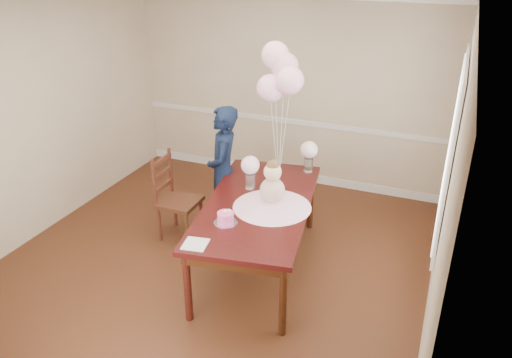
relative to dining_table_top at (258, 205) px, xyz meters
name	(u,v)px	position (x,y,z in m)	size (l,w,h in m)	color
floor	(210,267)	(-0.48, -0.21, -0.76)	(4.50, 5.00, 0.00)	#34180D
ceiling	(198,8)	(-0.48, -0.21, 1.94)	(4.50, 5.00, 0.02)	white
wall_back	(288,90)	(-0.48, 2.29, 0.59)	(4.50, 0.02, 2.70)	tan
wall_left	(28,124)	(-2.73, -0.21, 0.59)	(0.02, 5.00, 2.70)	tan
wall_right	(447,192)	(1.77, -0.21, 0.59)	(0.02, 5.00, 2.70)	tan
chair_rail_trim	(287,121)	(-0.48, 2.28, 0.14)	(4.50, 0.02, 0.07)	silver
baseboard_trim	(285,174)	(-0.48, 2.28, -0.70)	(4.50, 0.02, 0.12)	silver
window_frame	(452,148)	(1.75, 0.29, 0.79)	(0.02, 1.66, 1.56)	white
window_blinds	(449,148)	(1.73, 0.29, 0.79)	(0.01, 1.50, 1.40)	white
dining_table_top	(258,205)	(0.00, 0.00, 0.00)	(1.05, 2.10, 0.05)	black
table_apron	(258,212)	(0.00, 0.00, -0.08)	(0.95, 2.00, 0.11)	black
table_leg_fl	(188,287)	(-0.28, -1.03, -0.39)	(0.07, 0.07, 0.74)	black
table_leg_fr	(283,301)	(0.59, -0.88, -0.39)	(0.07, 0.07, 0.74)	black
table_leg_bl	(241,193)	(-0.59, 0.88, -0.39)	(0.07, 0.07, 0.74)	black
table_leg_br	(311,201)	(0.28, 1.03, -0.39)	(0.07, 0.07, 0.74)	black
baby_skirt	(272,202)	(0.16, -0.03, 0.08)	(0.80, 0.80, 0.11)	#FFBBDD
baby_torso	(272,190)	(0.16, -0.03, 0.22)	(0.25, 0.25, 0.25)	pink
baby_head	(273,172)	(0.16, -0.03, 0.42)	(0.18, 0.18, 0.18)	beige
baby_hair	(273,166)	(0.16, -0.03, 0.48)	(0.13, 0.13, 0.13)	brown
cake_platter	(226,223)	(-0.13, -0.50, 0.03)	(0.23, 0.23, 0.01)	silver
birthday_cake	(226,218)	(-0.13, -0.50, 0.09)	(0.16, 0.16, 0.11)	#F04B9B
cake_flower_a	(225,211)	(-0.13, -0.50, 0.16)	(0.03, 0.03, 0.03)	white
cake_flower_b	(229,211)	(-0.10, -0.48, 0.16)	(0.03, 0.03, 0.03)	white
rose_vase_near	(250,181)	(-0.21, 0.29, 0.11)	(0.11, 0.11, 0.17)	white
roses_near	(250,165)	(-0.21, 0.29, 0.30)	(0.20, 0.20, 0.20)	silver
rose_vase_far	(308,165)	(0.25, 0.95, 0.11)	(0.11, 0.11, 0.17)	silver
roses_far	(309,150)	(0.25, 0.95, 0.30)	(0.20, 0.20, 0.20)	silver
napkin	(195,244)	(-0.22, -0.94, 0.03)	(0.21, 0.21, 0.01)	silver
balloon_weight	(278,179)	(0.01, 0.59, 0.04)	(0.04, 0.04, 0.02)	silver
balloon_a	(270,88)	(-0.09, 0.57, 1.08)	(0.29, 0.29, 0.29)	#FFB4DB
balloon_b	(290,81)	(0.12, 0.55, 1.18)	(0.29, 0.29, 0.29)	#FFB4D5
balloon_c	(285,66)	(0.01, 0.70, 1.29)	(0.29, 0.29, 0.29)	#E6A3B4
balloon_d	(275,55)	(-0.09, 0.70, 1.39)	(0.29, 0.29, 0.29)	#FFB4CD
balloon_ribbon_a	(274,142)	(-0.04, 0.58, 0.48)	(0.00, 0.00, 0.88)	white
balloon_ribbon_b	(284,139)	(0.07, 0.57, 0.53)	(0.00, 0.00, 0.99)	white
balloon_ribbon_c	(281,132)	(0.01, 0.64, 0.58)	(0.00, 0.00, 1.09)	white
balloon_ribbon_d	(277,127)	(-0.04, 0.64, 0.64)	(0.00, 0.00, 1.20)	white
dining_chair_seat	(179,202)	(-1.10, 0.25, -0.31)	(0.45, 0.45, 0.05)	#391A0F
chair_leg_fl	(159,224)	(-1.28, 0.06, -0.54)	(0.04, 0.04, 0.44)	#3B1A10
chair_leg_fr	(187,230)	(-0.91, 0.07, -0.54)	(0.04, 0.04, 0.44)	#3B2010
chair_leg_bl	(175,210)	(-1.28, 0.43, -0.54)	(0.04, 0.04, 0.44)	#3E1711
chair_leg_br	(201,215)	(-0.92, 0.43, -0.54)	(0.04, 0.04, 0.44)	#34140E
chair_back_post_l	(154,183)	(-1.30, 0.06, -0.01)	(0.04, 0.04, 0.57)	#3B1610
chair_back_post_r	(170,171)	(-1.30, 0.43, -0.01)	(0.04, 0.04, 0.57)	#37150F
chair_slat_low	(163,186)	(-1.30, 0.24, -0.13)	(0.03, 0.41, 0.05)	#3D1B10
chair_slat_mid	(162,174)	(-1.30, 0.24, 0.03)	(0.03, 0.41, 0.05)	#3C1A10
chair_slat_top	(161,161)	(-1.30, 0.24, 0.19)	(0.03, 0.41, 0.05)	#3D1B10
woman	(223,171)	(-0.67, 0.58, 0.02)	(0.57, 0.38, 1.57)	black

